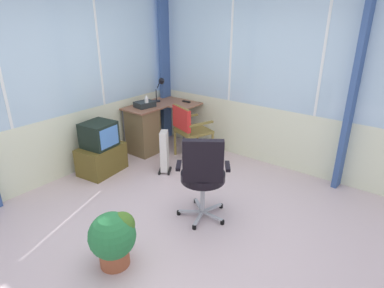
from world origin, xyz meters
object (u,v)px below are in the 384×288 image
Objects in this scene: desk at (145,129)px; potted_plant at (114,237)px; space_heater at (165,151)px; desk_lamp at (161,86)px; office_chair at (203,172)px; wooden_armchair at (187,125)px; tv_on_stand at (101,150)px; paper_tray at (145,104)px; tv_remote at (186,102)px; spray_bottle at (147,102)px.

desk is 2.65m from potted_plant.
desk_lamp is at bearing 44.07° from space_heater.
office_chair is 1.88× the size of potted_plant.
wooden_armchair reaches higher than tv_on_stand.
paper_tray is 0.29× the size of office_chair.
desk_lamp reaches higher than tv_on_stand.
desk is at bearing 153.35° from tv_remote.
paper_tray is 0.98m from space_heater.
potted_plant is at bearing -151.58° from space_heater.
potted_plant is (-2.54, -1.72, -0.73)m from desk_lamp.
potted_plant is (-1.72, -0.93, -0.02)m from space_heater.
tv_remote is 1.19m from space_heater.
office_chair reaches higher than desk.
wooden_armchair is at bearing -72.22° from desk.
tv_remote is (0.20, -0.39, -0.26)m from desk_lamp.
tv_remote is at bearing -26.18° from desk.
wooden_armchair is at bearing 2.70° from space_heater.
wooden_armchair is 1.60× the size of potted_plant.
tv_on_stand is (0.06, 1.88, -0.26)m from office_chair.
spray_bottle is at bearing -109.28° from paper_tray.
spray_bottle is (-0.46, -0.10, -0.16)m from desk_lamp.
desk is 1.74× the size of space_heater.
wooden_armchair is at bearing -75.87° from paper_tray.
desk_lamp is 1.88× the size of spray_bottle.
tv_remote is 0.73m from paper_tray.
space_heater is 1.17× the size of potted_plant.
wooden_armchair is at bearing 44.46° from office_chair.
space_heater is (-0.82, -0.79, -0.72)m from desk_lamp.
desk_lamp is 1.35m from space_heater.
tv_remote is 0.15× the size of office_chair.
desk is 0.47m from spray_bottle.
desk_lamp is 0.50m from spray_bottle.
paper_tray is (-0.64, 0.35, 0.03)m from tv_remote.
desk is at bearing -174.40° from desk_lamp.
space_heater is at bearing -117.28° from spray_bottle.
spray_bottle reaches higher than tv_on_stand.
potted_plant is at bearing -145.83° from desk_lamp.
desk is at bearing 62.86° from office_chair.
tv_on_stand is at bearing -178.63° from desk.
office_chair is at bearing -11.86° from potted_plant.
desk_lamp is 1.36× the size of paper_tray.
space_heater is (0.64, 1.16, -0.28)m from office_chair.
wooden_armchair is (-0.25, -0.77, -0.48)m from desk_lamp.
spray_bottle reaches higher than paper_tray.
tv_on_stand is (-0.96, -0.04, -0.48)m from paper_tray.
potted_plant is (-2.10, -1.69, -0.51)m from paper_tray.
spray_bottle is 0.10m from paper_tray.
office_chair is at bearing -118.38° from spray_bottle.
desk_lamp is 0.75× the size of potted_plant.
wooden_armchair is 1.14× the size of tv_on_stand.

